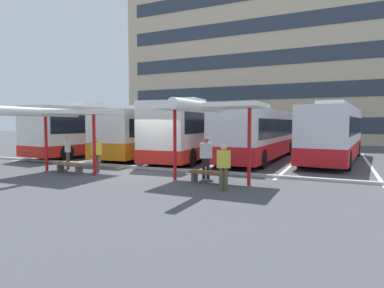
% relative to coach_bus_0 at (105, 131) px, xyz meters
% --- Properties ---
extents(ground_plane, '(160.00, 160.00, 0.00)m').
position_rel_coach_bus_0_xyz_m(ground_plane, '(7.80, -6.93, -1.75)').
color(ground_plane, '#47474C').
extents(terminal_building, '(36.52, 12.16, 21.64)m').
position_rel_coach_bus_0_xyz_m(terminal_building, '(7.83, 23.78, 7.70)').
color(terminal_building, '#C6B293').
rests_on(terminal_building, ground).
extents(coach_bus_0, '(3.79, 12.46, 3.74)m').
position_rel_coach_bus_0_xyz_m(coach_bus_0, '(0.00, 0.00, 0.00)').
color(coach_bus_0, silver).
rests_on(coach_bus_0, ground).
extents(coach_bus_1, '(3.44, 12.17, 3.46)m').
position_rel_coach_bus_0_xyz_m(coach_bus_1, '(3.97, 0.60, -0.18)').
color(coach_bus_1, silver).
rests_on(coach_bus_1, ground).
extents(coach_bus_2, '(3.39, 11.70, 3.81)m').
position_rel_coach_bus_0_xyz_m(coach_bus_2, '(7.51, 0.05, 0.04)').
color(coach_bus_2, silver).
rests_on(coach_bus_2, ground).
extents(coach_bus_3, '(2.93, 11.23, 3.46)m').
position_rel_coach_bus_0_xyz_m(coach_bus_3, '(11.47, 0.82, -0.18)').
color(coach_bus_3, silver).
rests_on(coach_bus_3, ground).
extents(coach_bus_4, '(3.52, 11.36, 3.56)m').
position_rel_coach_bus_0_xyz_m(coach_bus_4, '(15.77, 1.98, -0.12)').
color(coach_bus_4, silver).
rests_on(coach_bus_4, ground).
extents(lane_stripe_0, '(0.16, 14.00, 0.01)m').
position_rel_coach_bus_0_xyz_m(lane_stripe_0, '(-2.06, 0.81, -1.75)').
color(lane_stripe_0, white).
rests_on(lane_stripe_0, ground).
extents(lane_stripe_1, '(0.16, 14.00, 0.01)m').
position_rel_coach_bus_0_xyz_m(lane_stripe_1, '(1.89, 0.81, -1.75)').
color(lane_stripe_1, white).
rests_on(lane_stripe_1, ground).
extents(lane_stripe_2, '(0.16, 14.00, 0.01)m').
position_rel_coach_bus_0_xyz_m(lane_stripe_2, '(5.83, 0.81, -1.75)').
color(lane_stripe_2, white).
rests_on(lane_stripe_2, ground).
extents(lane_stripe_3, '(0.16, 14.00, 0.01)m').
position_rel_coach_bus_0_xyz_m(lane_stripe_3, '(9.77, 0.81, -1.75)').
color(lane_stripe_3, white).
rests_on(lane_stripe_3, ground).
extents(lane_stripe_4, '(0.16, 14.00, 0.01)m').
position_rel_coach_bus_0_xyz_m(lane_stripe_4, '(13.72, 0.81, -1.75)').
color(lane_stripe_4, white).
rests_on(lane_stripe_4, ground).
extents(lane_stripe_5, '(0.16, 14.00, 0.01)m').
position_rel_coach_bus_0_xyz_m(lane_stripe_5, '(17.66, 0.81, -1.75)').
color(lane_stripe_5, white).
rests_on(lane_stripe_5, ground).
extents(waiting_shelter_0, '(3.96, 5.07, 2.96)m').
position_rel_coach_bus_0_xyz_m(waiting_shelter_0, '(4.69, -8.48, 0.99)').
color(waiting_shelter_0, red).
rests_on(waiting_shelter_0, ground).
extents(bench_0, '(1.66, 0.62, 0.45)m').
position_rel_coach_bus_0_xyz_m(bench_0, '(4.69, -8.21, -1.42)').
color(bench_0, brown).
rests_on(bench_0, ground).
extents(waiting_shelter_1, '(4.11, 4.34, 3.11)m').
position_rel_coach_bus_0_xyz_m(waiting_shelter_1, '(11.51, -7.95, 1.12)').
color(waiting_shelter_1, red).
rests_on(waiting_shelter_1, ground).
extents(bench_1, '(1.61, 0.61, 0.45)m').
position_rel_coach_bus_0_xyz_m(bench_1, '(11.51, -7.85, -1.42)').
color(bench_1, brown).
rests_on(bench_1, ground).
extents(platform_kerb, '(44.00, 0.24, 0.12)m').
position_rel_coach_bus_0_xyz_m(platform_kerb, '(7.80, -5.59, -1.69)').
color(platform_kerb, '#ADADA8').
rests_on(platform_kerb, ground).
extents(waiting_passenger_0, '(0.53, 0.48, 1.75)m').
position_rel_coach_bus_0_xyz_m(waiting_passenger_0, '(3.66, -7.30, -0.73)').
color(waiting_passenger_0, brown).
rests_on(waiting_passenger_0, ground).
extents(waiting_passenger_1, '(0.54, 0.42, 1.73)m').
position_rel_coach_bus_0_xyz_m(waiting_passenger_1, '(11.04, -6.97, -0.75)').
color(waiting_passenger_1, black).
rests_on(waiting_passenger_1, ground).
extents(waiting_passenger_2, '(0.51, 0.37, 1.62)m').
position_rel_coach_bus_0_xyz_m(waiting_passenger_2, '(12.53, -9.04, -0.82)').
color(waiting_passenger_2, brown).
rests_on(waiting_passenger_2, ground).
extents(waiting_passenger_3, '(0.39, 0.52, 1.63)m').
position_rel_coach_bus_0_xyz_m(waiting_passenger_3, '(5.54, -7.35, -0.81)').
color(waiting_passenger_3, brown).
rests_on(waiting_passenger_3, ground).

